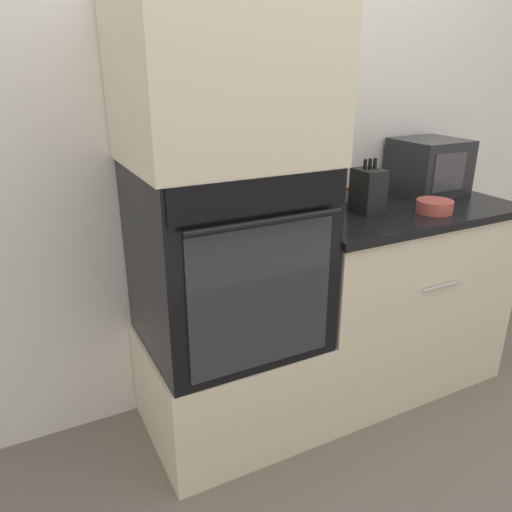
% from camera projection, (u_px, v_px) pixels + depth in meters
% --- Properties ---
extents(ground_plane, '(12.00, 12.00, 0.00)m').
position_uv_depth(ground_plane, '(332.00, 441.00, 2.16)').
color(ground_plane, '#6B6056').
extents(wall_back, '(8.00, 0.05, 2.50)m').
position_uv_depth(wall_back, '(266.00, 130.00, 2.23)').
color(wall_back, silver).
rests_on(wall_back, ground_plane).
extents(oven_cabinet_base, '(0.70, 0.60, 0.45)m').
position_uv_depth(oven_cabinet_base, '(230.00, 382.00, 2.18)').
color(oven_cabinet_base, beige).
rests_on(oven_cabinet_base, ground_plane).
extents(wall_oven, '(0.67, 0.64, 0.74)m').
position_uv_depth(wall_oven, '(227.00, 255.00, 1.96)').
color(wall_oven, black).
rests_on(wall_oven, oven_cabinet_base).
extents(oven_cabinet_upper, '(0.70, 0.60, 0.58)m').
position_uv_depth(oven_cabinet_upper, '(223.00, 78.00, 1.72)').
color(oven_cabinet_upper, beige).
rests_on(oven_cabinet_upper, wall_oven).
extents(counter_unit, '(1.07, 0.63, 0.91)m').
position_uv_depth(counter_unit, '(389.00, 295.00, 2.47)').
color(counter_unit, beige).
rests_on(counter_unit, ground_plane).
extents(microwave, '(0.32, 0.31, 0.27)m').
position_uv_depth(microwave, '(428.00, 166.00, 2.49)').
color(microwave, '#232326').
rests_on(microwave, counter_unit).
extents(knife_block, '(0.11, 0.13, 0.23)m').
position_uv_depth(knife_block, '(368.00, 190.00, 2.18)').
color(knife_block, black).
rests_on(knife_block, counter_unit).
extents(bowl, '(0.16, 0.16, 0.05)m').
position_uv_depth(bowl, '(435.00, 206.00, 2.19)').
color(bowl, '#B24C42').
rests_on(bowl, counter_unit).
extents(condiment_jar_near, '(0.05, 0.05, 0.12)m').
position_uv_depth(condiment_jar_near, '(326.00, 196.00, 2.24)').
color(condiment_jar_near, brown).
rests_on(condiment_jar_near, counter_unit).
extents(condiment_jar_mid, '(0.04, 0.04, 0.07)m').
position_uv_depth(condiment_jar_mid, '(349.00, 194.00, 2.37)').
color(condiment_jar_mid, silver).
rests_on(condiment_jar_mid, counter_unit).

